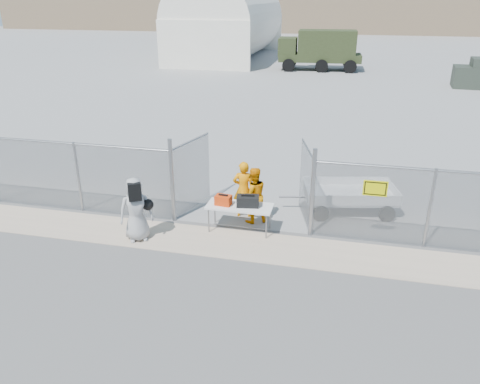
% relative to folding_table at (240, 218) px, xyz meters
% --- Properties ---
extents(ground, '(160.00, 160.00, 0.00)m').
position_rel_folding_table_xyz_m(ground, '(-0.03, -1.80, -0.39)').
color(ground, '#555353').
extents(tarmac_inside, '(160.00, 80.00, 0.01)m').
position_rel_folding_table_xyz_m(tarmac_inside, '(-0.03, 40.20, -0.38)').
color(tarmac_inside, gray).
rests_on(tarmac_inside, ground).
extents(dirt_strip, '(44.00, 1.60, 0.01)m').
position_rel_folding_table_xyz_m(dirt_strip, '(-0.03, -0.80, -0.38)').
color(dirt_strip, '#BFA88E').
rests_on(dirt_strip, ground).
extents(distant_hills, '(140.00, 6.00, 9.00)m').
position_rel_folding_table_xyz_m(distant_hills, '(4.97, 76.20, 4.11)').
color(distant_hills, '#7F684F').
rests_on(distant_hills, ground).
extents(chain_link_fence, '(40.00, 0.20, 2.20)m').
position_rel_folding_table_xyz_m(chain_link_fence, '(-0.03, 0.20, 0.71)').
color(chain_link_fence, gray).
rests_on(chain_link_fence, ground).
extents(quonset_hangar, '(9.00, 18.00, 8.00)m').
position_rel_folding_table_xyz_m(quonset_hangar, '(-10.03, 38.20, 3.61)').
color(quonset_hangar, white).
rests_on(quonset_hangar, ground).
extents(folding_table, '(1.84, 0.77, 0.78)m').
position_rel_folding_table_xyz_m(folding_table, '(0.00, 0.00, 0.00)').
color(folding_table, white).
rests_on(folding_table, ground).
extents(orange_bag, '(0.46, 0.34, 0.27)m').
position_rel_folding_table_xyz_m(orange_bag, '(-0.45, -0.05, 0.53)').
color(orange_bag, '#E43B0C').
rests_on(orange_bag, folding_table).
extents(black_duffel, '(0.66, 0.45, 0.29)m').
position_rel_folding_table_xyz_m(black_duffel, '(0.23, 0.02, 0.54)').
color(black_duffel, black).
rests_on(black_duffel, folding_table).
extents(security_worker_left, '(0.69, 0.50, 1.74)m').
position_rel_folding_table_xyz_m(security_worker_left, '(-0.10, 0.95, 0.48)').
color(security_worker_left, orange).
rests_on(security_worker_left, ground).
extents(security_worker_right, '(1.02, 0.95, 1.68)m').
position_rel_folding_table_xyz_m(security_worker_right, '(0.26, 0.65, 0.45)').
color(security_worker_right, orange).
rests_on(security_worker_right, ground).
extents(visitor, '(1.04, 0.92, 1.78)m').
position_rel_folding_table_xyz_m(visitor, '(-2.58, -1.12, 0.50)').
color(visitor, '#9D9D9D').
rests_on(visitor, ground).
extents(utility_trailer, '(3.87, 2.56, 0.86)m').
position_rel_folding_table_xyz_m(utility_trailer, '(2.97, 2.10, 0.04)').
color(utility_trailer, white).
rests_on(utility_trailer, ground).
extents(military_truck, '(7.24, 3.03, 3.39)m').
position_rel_folding_table_xyz_m(military_truck, '(-0.07, 31.51, 1.30)').
color(military_truck, '#2C361A').
rests_on(military_truck, ground).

